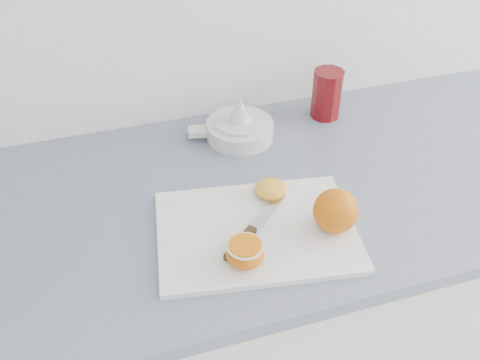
% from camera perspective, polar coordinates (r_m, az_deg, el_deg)
% --- Properties ---
extents(counter, '(2.60, 0.64, 0.89)m').
position_cam_1_polar(counter, '(1.44, 5.23, -13.68)').
color(counter, white).
rests_on(counter, ground).
extents(cutting_board, '(0.40, 0.31, 0.01)m').
position_cam_1_polar(cutting_board, '(0.99, 1.77, -5.47)').
color(cutting_board, white).
rests_on(cutting_board, counter).
extents(whole_orange, '(0.08, 0.08, 0.08)m').
position_cam_1_polar(whole_orange, '(0.97, 10.17, -3.26)').
color(whole_orange, '#DD7000').
rests_on(whole_orange, cutting_board).
extents(half_orange, '(0.07, 0.07, 0.04)m').
position_cam_1_polar(half_orange, '(0.91, 0.56, -7.78)').
color(half_orange, '#DD7000').
rests_on(half_orange, cutting_board).
extents(squeezed_shell, '(0.06, 0.06, 0.03)m').
position_cam_1_polar(squeezed_shell, '(1.05, 3.30, -0.93)').
color(squeezed_shell, gold).
rests_on(squeezed_shell, cutting_board).
extents(paring_knife, '(0.16, 0.15, 0.01)m').
position_cam_1_polar(paring_knife, '(0.96, 0.60, -6.14)').
color(paring_knife, '#4B321B').
rests_on(paring_knife, cutting_board).
extents(citrus_juicer, '(0.19, 0.15, 0.10)m').
position_cam_1_polar(citrus_juicer, '(1.22, -0.10, 5.71)').
color(citrus_juicer, white).
rests_on(citrus_juicer, counter).
extents(red_tumbler, '(0.07, 0.07, 0.12)m').
position_cam_1_polar(red_tumbler, '(1.30, 9.24, 8.85)').
color(red_tumbler, maroon).
rests_on(red_tumbler, counter).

